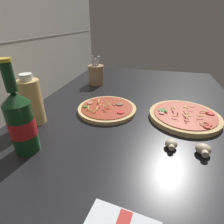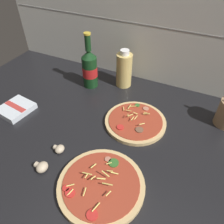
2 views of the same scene
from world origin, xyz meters
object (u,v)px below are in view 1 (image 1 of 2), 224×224
at_px(pizza_near, 184,116).
at_px(mushroom_right, 171,144).
at_px(beer_bottle, 21,122).
at_px(mushroom_left, 203,150).
at_px(pizza_far, 107,109).
at_px(utensil_crock, 96,74).
at_px(oil_bottle, 32,101).

height_order(pizza_near, mushroom_right, pizza_near).
distance_m(pizza_near, beer_bottle, 0.57).
bearing_deg(mushroom_left, pizza_far, 59.98).
relative_size(pizza_near, utensil_crock, 1.63).
bearing_deg(pizza_near, beer_bottle, 123.15).
bearing_deg(pizza_far, pizza_near, -88.48).
xyz_separation_m(mushroom_left, mushroom_right, (0.01, 0.09, -0.00)).
xyz_separation_m(beer_bottle, oil_bottle, (0.15, 0.08, -0.01)).
bearing_deg(pizza_near, oil_bottle, 106.62).
height_order(pizza_near, oil_bottle, oil_bottle).
height_order(oil_bottle, mushroom_right, oil_bottle).
bearing_deg(utensil_crock, pizza_near, -124.30).
xyz_separation_m(pizza_far, oil_bottle, (-0.16, 0.24, 0.08)).
xyz_separation_m(beer_bottle, mushroom_right, (0.11, -0.41, -0.08)).
relative_size(pizza_near, pizza_far, 1.09).
bearing_deg(mushroom_right, pizza_far, 52.89).
distance_m(oil_bottle, mushroom_right, 0.50).
xyz_separation_m(oil_bottle, mushroom_right, (-0.04, -0.49, -0.07)).
bearing_deg(pizza_far, oil_bottle, 123.28).
bearing_deg(mushroom_left, beer_bottle, 101.69).
bearing_deg(mushroom_left, mushroom_right, 86.31).
xyz_separation_m(oil_bottle, utensil_crock, (0.48, -0.08, -0.03)).
height_order(mushroom_left, utensil_crock, utensil_crock).
bearing_deg(mushroom_right, beer_bottle, 104.82).
xyz_separation_m(pizza_near, oil_bottle, (-0.16, 0.55, 0.07)).
height_order(beer_bottle, mushroom_right, beer_bottle).
height_order(beer_bottle, oil_bottle, beer_bottle).
bearing_deg(utensil_crock, oil_bottle, 170.60).
relative_size(oil_bottle, utensil_crock, 1.12).
bearing_deg(oil_bottle, mushroom_left, -94.09).
bearing_deg(beer_bottle, pizza_near, -56.85).
xyz_separation_m(oil_bottle, mushroom_left, (-0.04, -0.58, -0.07)).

